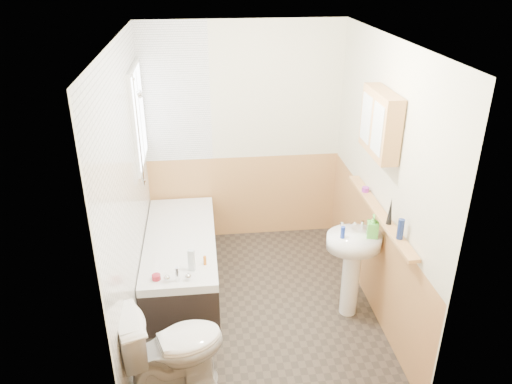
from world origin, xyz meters
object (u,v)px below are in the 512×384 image
pine_shelf (379,213)px  medicine_cabinet (380,123)px  bathtub (181,258)px  sink (352,258)px  toilet (173,347)px

pine_shelf → medicine_cabinet: medicine_cabinet is taller
bathtub → sink: (1.57, -0.69, 0.33)m
sink → pine_shelf: bearing=7.1°
sink → toilet: bearing=-146.5°
medicine_cabinet → bathtub: bearing=162.4°
bathtub → sink: bearing=-23.8°
bathtub → medicine_cabinet: bearing=-17.6°
sink → bathtub: bearing=165.1°
bathtub → toilet: toilet is taller
toilet → medicine_cabinet: size_ratio=1.34×
toilet → sink: size_ratio=0.84×
sink → medicine_cabinet: 1.24m
bathtub → sink: size_ratio=1.79×
toilet → sink: sink is taller
bathtub → pine_shelf: 2.06m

